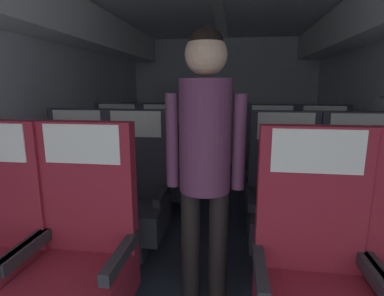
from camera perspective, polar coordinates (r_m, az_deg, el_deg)
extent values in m
cube|color=#2D3342|center=(2.80, 3.38, -16.99)|extent=(3.31, 5.76, 0.02)
cube|color=silver|center=(3.02, -27.43, 5.41)|extent=(0.08, 5.36, 2.14)
cube|color=silver|center=(5.16, 6.00, 8.70)|extent=(3.19, 0.06, 2.14)
cube|color=white|center=(2.94, -25.22, 22.21)|extent=(0.37, 5.15, 0.36)
cylinder|color=white|center=(3.27, 32.07, 6.09)|extent=(0.01, 0.26, 0.26)
cylinder|color=white|center=(4.27, 26.30, 7.55)|extent=(0.01, 0.26, 0.26)
cube|color=maroon|center=(1.94, -32.62, -5.89)|extent=(0.50, 0.08, 0.70)
cube|color=#28282D|center=(1.75, -29.64, -16.62)|extent=(0.05, 0.40, 0.06)
cube|color=maroon|center=(1.74, -21.13, -23.80)|extent=(0.50, 0.47, 0.23)
cube|color=maroon|center=(1.69, -19.12, -7.11)|extent=(0.50, 0.08, 0.70)
cube|color=#28282D|center=(1.54, -13.42, -19.37)|extent=(0.05, 0.40, 0.06)
cube|color=#28282D|center=(1.76, -28.78, -16.43)|extent=(0.05, 0.40, 0.06)
cube|color=silver|center=(1.59, -20.45, 0.69)|extent=(0.40, 0.01, 0.20)
cube|color=#28282D|center=(1.58, 32.66, -20.10)|extent=(0.05, 0.40, 0.06)
cube|color=maroon|center=(1.54, 21.79, -9.13)|extent=(0.50, 0.08, 0.70)
cube|color=#28282D|center=(1.56, 31.93, -20.45)|extent=(0.05, 0.40, 0.06)
cube|color=#28282D|center=(1.44, 12.89, -21.65)|extent=(0.05, 0.40, 0.06)
cube|color=silver|center=(1.43, 22.95, -0.65)|extent=(0.40, 0.01, 0.20)
cube|color=#38383D|center=(2.70, -21.25, -16.01)|extent=(0.18, 0.17, 0.23)
cube|color=#33333D|center=(2.60, -21.63, -11.57)|extent=(0.50, 0.47, 0.23)
cube|color=#33333D|center=(2.63, -20.33, -0.59)|extent=(0.50, 0.08, 0.70)
cube|color=#28282D|center=(2.42, -17.00, -7.81)|extent=(0.05, 0.40, 0.06)
cube|color=#28282D|center=(2.66, -26.49, -6.82)|extent=(0.05, 0.40, 0.06)
cube|color=silver|center=(2.55, -21.20, 4.52)|extent=(0.40, 0.01, 0.20)
cube|color=#38383D|center=(2.50, -11.03, -17.68)|extent=(0.18, 0.17, 0.23)
cube|color=#33333D|center=(2.40, -11.25, -12.94)|extent=(0.50, 0.47, 0.23)
cube|color=#33333D|center=(2.43, -10.19, -1.01)|extent=(0.50, 0.08, 0.70)
cube|color=#28282D|center=(2.26, -5.62, -8.79)|extent=(0.05, 0.40, 0.06)
cube|color=#28282D|center=(2.41, -16.88, -7.90)|extent=(0.05, 0.40, 0.06)
cube|color=silver|center=(2.34, -10.76, 4.53)|extent=(0.40, 0.01, 0.20)
cube|color=#38383D|center=(2.55, 28.56, -18.35)|extent=(0.18, 0.17, 0.23)
cube|color=#33333D|center=(2.45, 29.09, -13.71)|extent=(0.50, 0.47, 0.23)
cube|color=#33333D|center=(2.48, 28.58, -2.00)|extent=(0.50, 0.08, 0.70)
cube|color=#28282D|center=(2.30, 23.94, -9.39)|extent=(0.05, 0.40, 0.06)
cube|color=silver|center=(2.40, 29.52, 3.38)|extent=(0.40, 0.01, 0.20)
cube|color=#38383D|center=(2.43, 16.67, -18.95)|extent=(0.18, 0.17, 0.23)
cube|color=#33333D|center=(2.32, 17.00, -14.11)|extent=(0.50, 0.47, 0.23)
cube|color=#33333D|center=(2.35, 16.96, -1.75)|extent=(0.50, 0.08, 0.70)
cube|color=#28282D|center=(2.30, 23.31, -9.37)|extent=(0.05, 0.40, 0.06)
cube|color=#28282D|center=(2.22, 11.10, -9.36)|extent=(0.05, 0.40, 0.06)
cube|color=silver|center=(2.26, 17.50, 3.96)|extent=(0.40, 0.01, 0.20)
cube|color=#38383D|center=(3.41, -14.35, -9.64)|extent=(0.18, 0.17, 0.23)
cube|color=#33333D|center=(3.33, -14.54, -6.00)|extent=(0.50, 0.47, 0.23)
cube|color=#33333D|center=(3.40, -13.71, 2.46)|extent=(0.50, 0.08, 0.70)
cube|color=#28282D|center=(3.20, -10.75, -2.80)|extent=(0.05, 0.40, 0.06)
cube|color=#28282D|center=(3.38, -18.48, -2.42)|extent=(0.05, 0.40, 0.06)
cube|color=silver|center=(3.33, -14.20, 6.44)|extent=(0.40, 0.01, 0.20)
cube|color=#38383D|center=(3.25, -5.97, -10.38)|extent=(0.18, 0.17, 0.23)
cube|color=#33333D|center=(3.18, -6.06, -6.58)|extent=(0.50, 0.47, 0.23)
cube|color=#33333D|center=(3.25, -5.41, 2.31)|extent=(0.50, 0.08, 0.70)
cube|color=#28282D|center=(3.07, -1.78, -3.20)|extent=(0.05, 0.40, 0.06)
cube|color=#28282D|center=(3.18, -10.33, -2.84)|extent=(0.05, 0.40, 0.06)
cube|color=silver|center=(3.17, -5.69, 6.49)|extent=(0.40, 0.01, 0.20)
cube|color=#38383D|center=(3.27, 23.35, -11.17)|extent=(0.18, 0.17, 0.23)
cube|color=#33333D|center=(3.20, 23.68, -7.41)|extent=(0.50, 0.47, 0.23)
cube|color=#33333D|center=(3.27, 23.45, 1.45)|extent=(0.50, 0.08, 0.70)
cube|color=#28282D|center=(3.21, 28.10, -3.92)|extent=(0.05, 0.40, 0.06)
cube|color=#28282D|center=(3.08, 19.69, -3.84)|extent=(0.05, 0.40, 0.06)
cube|color=silver|center=(3.19, 24.02, 5.58)|extent=(0.40, 0.01, 0.20)
cube|color=#38383D|center=(3.18, 14.52, -11.25)|extent=(0.18, 0.17, 0.23)
cube|color=#33333D|center=(3.10, 14.73, -7.37)|extent=(0.50, 0.47, 0.23)
cube|color=#33333D|center=(3.17, 14.77, 1.75)|extent=(0.50, 0.08, 0.70)
cube|color=#28282D|center=(3.08, 19.37, -3.82)|extent=(0.05, 0.40, 0.06)
cube|color=#28282D|center=(3.02, 10.40, -3.64)|extent=(0.05, 0.40, 0.06)
cube|color=silver|center=(3.09, 15.10, 6.02)|extent=(0.40, 0.01, 0.20)
cylinder|color=black|center=(1.84, -0.26, -19.17)|extent=(0.11, 0.11, 0.77)
cylinder|color=black|center=(1.83, 5.00, -19.46)|extent=(0.11, 0.11, 0.77)
cylinder|color=#5B2D4C|center=(1.60, 2.56, 2.28)|extent=(0.28, 0.28, 0.60)
cylinder|color=#5B2D4C|center=(1.63, -3.77, 1.38)|extent=(0.07, 0.07, 0.51)
cylinder|color=#5B2D4C|center=(1.59, 9.01, 1.04)|extent=(0.07, 0.07, 0.51)
sphere|color=tan|center=(1.58, 2.71, 17.48)|extent=(0.22, 0.22, 0.22)
sphere|color=black|center=(1.59, 2.72, 19.04)|extent=(0.18, 0.18, 0.18)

